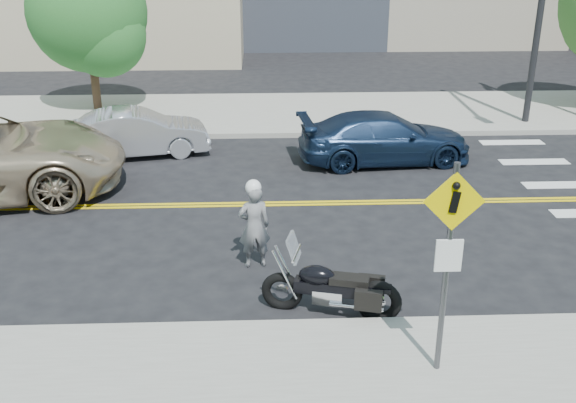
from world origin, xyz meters
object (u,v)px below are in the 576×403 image
Objects in this scene: pedestrian_sign at (449,251)px; parked_car_blue at (384,138)px; parked_car_silver at (136,133)px; motorcyclist at (254,224)px; motorcycle at (332,277)px.

parked_car_blue is (0.83, 9.12, -1.31)m from pedestrian_sign.
pedestrian_sign is 0.67× the size of parked_car_blue.
pedestrian_sign is 9.25m from parked_car_blue.
pedestrian_sign reaches higher than parked_car_silver.
motorcyclist is 2.10m from motorcycle.
motorcyclist is (-2.53, 3.40, -1.12)m from pedestrian_sign.
parked_car_silver is at bearing 120.11° from pedestrian_sign.
pedestrian_sign reaches higher than parked_car_blue.
motorcyclist reaches higher than parked_car_blue.
parked_car_blue is at bearing 84.82° from pedestrian_sign.
motorcyclist reaches higher than motorcycle.
motorcyclist is 6.63m from parked_car_blue.
motorcycle is 9.30m from parked_car_silver.
motorcyclist is 0.44× the size of parked_car_silver.
motorcyclist is 0.38× the size of parked_car_blue.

